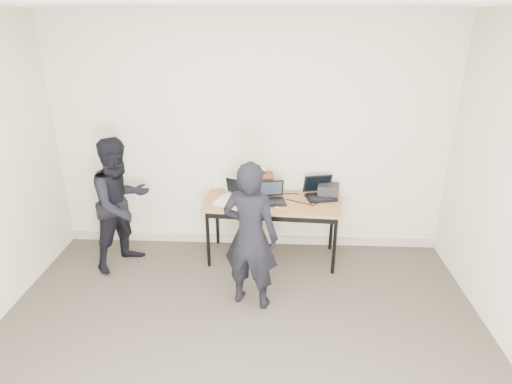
# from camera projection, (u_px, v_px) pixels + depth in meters

# --- Properties ---
(room) EXTENTS (4.60, 4.60, 2.80)m
(room) POSITION_uv_depth(u_px,v_px,m) (229.00, 230.00, 2.76)
(room) COLOR #413931
(room) RESTS_ON ground
(desk) EXTENTS (1.54, 0.74, 0.72)m
(desk) POSITION_uv_depth(u_px,v_px,m) (272.00, 206.00, 4.76)
(desk) COLOR brown
(desk) RESTS_ON ground
(laptop_beige) EXTENTS (0.42, 0.41, 0.26)m
(laptop_beige) POSITION_uv_depth(u_px,v_px,m) (233.00, 198.00, 4.70)
(laptop_beige) COLOR beige
(laptop_beige) RESTS_ON desk
(laptop_center) EXTENTS (0.33, 0.32, 0.22)m
(laptop_center) POSITION_uv_depth(u_px,v_px,m) (272.00, 197.00, 4.72)
(laptop_center) COLOR black
(laptop_center) RESTS_ON desk
(laptop_right) EXTENTS (0.38, 0.37, 0.24)m
(laptop_right) POSITION_uv_depth(u_px,v_px,m) (320.00, 192.00, 4.83)
(laptop_right) COLOR black
(laptop_right) RESTS_ON desk
(leather_satchel) EXTENTS (0.38, 0.22, 0.25)m
(leather_satchel) POSITION_uv_depth(u_px,v_px,m) (257.00, 183.00, 4.91)
(leather_satchel) COLOR brown
(leather_satchel) RESTS_ON desk
(tissue) EXTENTS (0.13, 0.10, 0.08)m
(tissue) POSITION_uv_depth(u_px,v_px,m) (260.00, 170.00, 4.85)
(tissue) COLOR white
(tissue) RESTS_ON leather_satchel
(equipment_box) EXTENTS (0.26, 0.23, 0.14)m
(equipment_box) POSITION_uv_depth(u_px,v_px,m) (328.00, 190.00, 4.86)
(equipment_box) COLOR black
(equipment_box) RESTS_ON desk
(power_brick) EXTENTS (0.09, 0.06, 0.03)m
(power_brick) POSITION_uv_depth(u_px,v_px,m) (252.00, 206.00, 4.59)
(power_brick) COLOR black
(power_brick) RESTS_ON desk
(cables) EXTENTS (1.16, 0.42, 0.01)m
(cables) POSITION_uv_depth(u_px,v_px,m) (277.00, 201.00, 4.73)
(cables) COLOR black
(cables) RESTS_ON desk
(person_typist) EXTENTS (0.61, 0.49, 1.47)m
(person_typist) POSITION_uv_depth(u_px,v_px,m) (250.00, 236.00, 3.96)
(person_typist) COLOR black
(person_typist) RESTS_ON ground
(person_observer) EXTENTS (0.87, 0.91, 1.48)m
(person_observer) POSITION_uv_depth(u_px,v_px,m) (121.00, 204.00, 4.64)
(person_observer) COLOR black
(person_observer) RESTS_ON ground
(baseboard) EXTENTS (4.50, 0.03, 0.10)m
(baseboard) POSITION_uv_depth(u_px,v_px,m) (250.00, 239.00, 5.32)
(baseboard) COLOR #A39987
(baseboard) RESTS_ON ground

